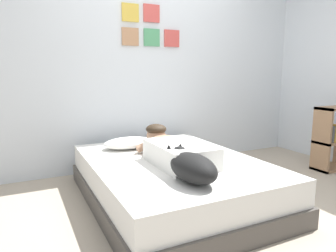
{
  "coord_description": "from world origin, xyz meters",
  "views": [
    {
      "loc": [
        -1.47,
        -2.12,
        1.12
      ],
      "look_at": [
        -0.18,
        0.52,
        0.63
      ],
      "focal_mm": 32.69,
      "sensor_mm": 36.0,
      "label": 1
    }
  ],
  "objects_px": {
    "pillow": "(129,143)",
    "person_lying": "(173,149)",
    "coffee_cup": "(166,146)",
    "cell_phone": "(184,166)",
    "bookshelf": "(332,138)",
    "bed": "(172,180)",
    "dog": "(191,166)"
  },
  "relations": [
    {
      "from": "dog",
      "to": "bookshelf",
      "type": "bearing_deg",
      "value": 12.89
    },
    {
      "from": "person_lying",
      "to": "dog",
      "type": "height_order",
      "value": "person_lying"
    },
    {
      "from": "bed",
      "to": "cell_phone",
      "type": "distance_m",
      "value": 0.3
    },
    {
      "from": "coffee_cup",
      "to": "cell_phone",
      "type": "xyz_separation_m",
      "value": [
        -0.11,
        -0.57,
        -0.03
      ]
    },
    {
      "from": "coffee_cup",
      "to": "bookshelf",
      "type": "xyz_separation_m",
      "value": [
        2.0,
        -0.36,
        -0.03
      ]
    },
    {
      "from": "dog",
      "to": "bed",
      "type": "bearing_deg",
      "value": 77.26
    },
    {
      "from": "dog",
      "to": "bookshelf",
      "type": "xyz_separation_m",
      "value": [
        2.22,
        0.51,
        -0.1
      ]
    },
    {
      "from": "pillow",
      "to": "coffee_cup",
      "type": "bearing_deg",
      "value": -37.45
    },
    {
      "from": "bed",
      "to": "bookshelf",
      "type": "distance_m",
      "value": 2.11
    },
    {
      "from": "bed",
      "to": "person_lying",
      "type": "distance_m",
      "value": 0.3
    },
    {
      "from": "pillow",
      "to": "coffee_cup",
      "type": "relative_size",
      "value": 4.16
    },
    {
      "from": "person_lying",
      "to": "coffee_cup",
      "type": "height_order",
      "value": "person_lying"
    },
    {
      "from": "bed",
      "to": "bookshelf",
      "type": "relative_size",
      "value": 2.56
    },
    {
      "from": "bed",
      "to": "dog",
      "type": "relative_size",
      "value": 3.34
    },
    {
      "from": "person_lying",
      "to": "cell_phone",
      "type": "bearing_deg",
      "value": -89.97
    },
    {
      "from": "person_lying",
      "to": "bookshelf",
      "type": "bearing_deg",
      "value": -0.07
    },
    {
      "from": "cell_phone",
      "to": "bookshelf",
      "type": "xyz_separation_m",
      "value": [
        2.11,
        0.21,
        0.0
      ]
    },
    {
      "from": "bed",
      "to": "dog",
      "type": "height_order",
      "value": "dog"
    },
    {
      "from": "cell_phone",
      "to": "bookshelf",
      "type": "distance_m",
      "value": 2.12
    },
    {
      "from": "pillow",
      "to": "person_lying",
      "type": "height_order",
      "value": "person_lying"
    },
    {
      "from": "pillow",
      "to": "person_lying",
      "type": "bearing_deg",
      "value": -71.48
    },
    {
      "from": "person_lying",
      "to": "dog",
      "type": "relative_size",
      "value": 1.6
    },
    {
      "from": "person_lying",
      "to": "cell_phone",
      "type": "height_order",
      "value": "person_lying"
    },
    {
      "from": "person_lying",
      "to": "coffee_cup",
      "type": "relative_size",
      "value": 7.36
    },
    {
      "from": "pillow",
      "to": "cell_phone",
      "type": "height_order",
      "value": "pillow"
    },
    {
      "from": "pillow",
      "to": "coffee_cup",
      "type": "xyz_separation_m",
      "value": [
        0.31,
        -0.24,
        -0.02
      ]
    },
    {
      "from": "pillow",
      "to": "dog",
      "type": "bearing_deg",
      "value": -85.62
    },
    {
      "from": "bed",
      "to": "pillow",
      "type": "xyz_separation_m",
      "value": [
        -0.21,
        0.57,
        0.25
      ]
    },
    {
      "from": "pillow",
      "to": "cell_phone",
      "type": "relative_size",
      "value": 3.71
    },
    {
      "from": "coffee_cup",
      "to": "cell_phone",
      "type": "relative_size",
      "value": 0.89
    },
    {
      "from": "pillow",
      "to": "cell_phone",
      "type": "bearing_deg",
      "value": -76.04
    },
    {
      "from": "bed",
      "to": "dog",
      "type": "xyz_separation_m",
      "value": [
        -0.12,
        -0.54,
        0.29
      ]
    }
  ]
}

